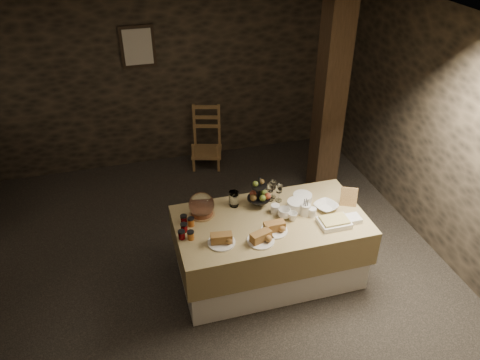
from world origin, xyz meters
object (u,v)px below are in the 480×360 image
object	(u,v)px
chair	(205,140)
timber_column	(330,104)
fruit_stand	(260,195)
buffet_table	(270,244)

from	to	relation	value
chair	timber_column	xyz separation A→B (m)	(1.32, -1.19, 0.90)
chair	fruit_stand	xyz separation A→B (m)	(0.10, -2.24, 0.49)
chair	timber_column	size ratio (longest dim) A/B	0.27
buffet_table	fruit_stand	bearing A→B (deg)	98.88
timber_column	fruit_stand	size ratio (longest dim) A/B	7.62
fruit_stand	chair	bearing A→B (deg)	92.64
chair	timber_column	world-z (taller)	timber_column
chair	timber_column	distance (m)	1.99
fruit_stand	buffet_table	bearing A→B (deg)	-81.12
buffet_table	timber_column	distance (m)	1.96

